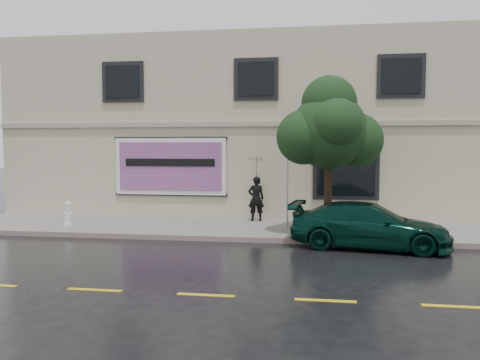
# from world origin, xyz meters

# --- Properties ---
(ground) EXTENTS (90.00, 90.00, 0.00)m
(ground) POSITION_xyz_m (0.00, 0.00, 0.00)
(ground) COLOR black
(ground) RESTS_ON ground
(sidewalk) EXTENTS (20.00, 3.50, 0.15)m
(sidewalk) POSITION_xyz_m (0.00, 3.25, 0.07)
(sidewalk) COLOR gray
(sidewalk) RESTS_ON ground
(curb) EXTENTS (20.00, 0.18, 0.16)m
(curb) POSITION_xyz_m (0.00, 1.50, 0.07)
(curb) COLOR slate
(curb) RESTS_ON ground
(road_marking) EXTENTS (19.00, 0.12, 0.01)m
(road_marking) POSITION_xyz_m (0.00, -3.50, 0.01)
(road_marking) COLOR gold
(road_marking) RESTS_ON ground
(building) EXTENTS (20.00, 8.12, 7.00)m
(building) POSITION_xyz_m (0.00, 9.00, 3.50)
(building) COLOR #BEB298
(building) RESTS_ON ground
(billboard) EXTENTS (4.30, 0.16, 2.20)m
(billboard) POSITION_xyz_m (-3.20, 4.92, 2.05)
(billboard) COLOR white
(billboard) RESTS_ON ground
(car) EXTENTS (4.52, 2.53, 1.25)m
(car) POSITION_xyz_m (3.54, 1.20, 0.62)
(car) COLOR black
(car) RESTS_ON ground
(pedestrian) EXTENTS (0.66, 0.52, 1.58)m
(pedestrian) POSITION_xyz_m (0.06, 4.53, 0.94)
(pedestrian) COLOR black
(pedestrian) RESTS_ON sidewalk
(umbrella) EXTENTS (1.09, 1.09, 0.63)m
(umbrella) POSITION_xyz_m (0.06, 4.53, 2.05)
(umbrella) COLOR black
(umbrella) RESTS_ON pedestrian
(street_tree) EXTENTS (2.28, 2.28, 4.24)m
(street_tree) POSITION_xyz_m (2.47, 2.35, 3.22)
(street_tree) COLOR #321E16
(street_tree) RESTS_ON sidewalk
(fire_hydrant) EXTENTS (0.34, 0.32, 0.83)m
(fire_hydrant) POSITION_xyz_m (-6.03, 2.61, 0.55)
(fire_hydrant) COLOR silver
(fire_hydrant) RESTS_ON sidewalk
(sign_pole) EXTENTS (0.32, 0.11, 2.69)m
(sign_pole) POSITION_xyz_m (1.22, 3.20, 1.76)
(sign_pole) COLOR #9EA2A7
(sign_pole) RESTS_ON sidewalk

